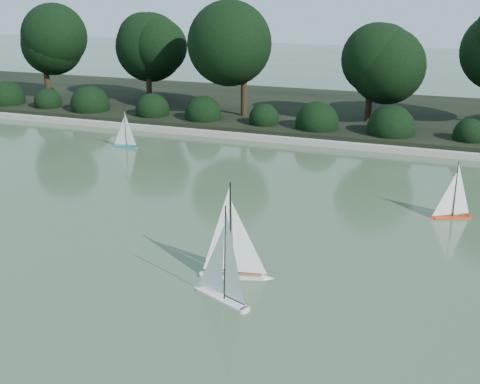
% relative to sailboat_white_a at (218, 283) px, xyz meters
% --- Properties ---
extents(ground, '(80.00, 80.00, 0.00)m').
position_rel_sailboat_white_a_xyz_m(ground, '(-0.67, 0.34, -0.25)').
color(ground, '#314227').
rests_on(ground, ground).
extents(pond_coping, '(40.00, 0.35, 0.18)m').
position_rel_sailboat_white_a_xyz_m(pond_coping, '(-0.67, 9.34, -0.16)').
color(pond_coping, gray).
rests_on(pond_coping, ground).
extents(far_bank, '(40.00, 8.00, 0.30)m').
position_rel_sailboat_white_a_xyz_m(far_bank, '(-0.67, 13.34, -0.10)').
color(far_bank, black).
rests_on(far_bank, ground).
extents(tree_line, '(26.31, 3.93, 4.39)m').
position_rel_sailboat_white_a_xyz_m(tree_line, '(0.56, 11.78, 2.39)').
color(tree_line, black).
rests_on(tree_line, ground).
extents(shrub_hedge, '(29.10, 1.10, 1.10)m').
position_rel_sailboat_white_a_xyz_m(shrub_hedge, '(-0.67, 10.24, 0.20)').
color(shrub_hedge, black).
rests_on(shrub_hedge, ground).
extents(sailboat_white_a, '(1.11, 0.62, 1.58)m').
position_rel_sailboat_white_a_xyz_m(sailboat_white_a, '(0.00, 0.00, 0.00)').
color(sailboat_white_a, silver).
rests_on(sailboat_white_a, ground).
extents(sailboat_white_b, '(1.21, 0.49, 1.66)m').
position_rel_sailboat_white_a_xyz_m(sailboat_white_b, '(0.06, 0.74, 0.01)').
color(sailboat_white_b, silver).
rests_on(sailboat_white_b, ground).
extents(sailboat_orange, '(0.86, 0.50, 1.23)m').
position_rel_sailboat_white_a_xyz_m(sailboat_orange, '(3.06, 4.59, -0.05)').
color(sailboat_orange, red).
rests_on(sailboat_orange, ground).
extents(sailboat_teal, '(0.86, 0.16, 1.17)m').
position_rel_sailboat_white_a_xyz_m(sailboat_teal, '(-5.87, 7.24, -0.06)').
color(sailboat_teal, '#148180').
rests_on(sailboat_teal, ground).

